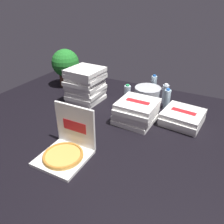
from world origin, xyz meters
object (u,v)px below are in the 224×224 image
(open_pizza_box, at_px, (67,148))
(water_bottle_0, at_px, (165,94))
(water_bottle_3, at_px, (154,84))
(pizza_stack_right_mid, at_px, (182,117))
(ice_bucket, at_px, (148,93))
(pizza_stack_left_mid, at_px, (85,85))
(water_bottle_1, at_px, (167,99))
(pizza_stack_right_far, at_px, (136,112))
(potted_plant, at_px, (66,65))
(water_bottle_2, at_px, (127,95))

(open_pizza_box, height_order, water_bottle_0, open_pizza_box)
(water_bottle_3, bearing_deg, water_bottle_0, -47.40)
(pizza_stack_right_mid, relative_size, water_bottle_0, 1.78)
(ice_bucket, bearing_deg, water_bottle_3, 89.50)
(open_pizza_box, distance_m, pizza_stack_right_mid, 1.11)
(pizza_stack_left_mid, relative_size, water_bottle_3, 1.72)
(pizza_stack_left_mid, relative_size, ice_bucket, 1.28)
(pizza_stack_left_mid, height_order, water_bottle_3, pizza_stack_left_mid)
(water_bottle_0, bearing_deg, open_pizza_box, -108.40)
(ice_bucket, distance_m, water_bottle_1, 0.29)
(pizza_stack_right_far, height_order, ice_bucket, pizza_stack_right_far)
(water_bottle_1, height_order, potted_plant, potted_plant)
(pizza_stack_right_mid, distance_m, water_bottle_0, 0.45)
(pizza_stack_left_mid, distance_m, water_bottle_2, 0.48)
(pizza_stack_right_mid, distance_m, potted_plant, 1.60)
(ice_bucket, xyz_separation_m, water_bottle_1, (0.26, -0.14, 0.04))
(water_bottle_2, bearing_deg, water_bottle_1, 11.62)
(potted_plant, bearing_deg, water_bottle_1, -2.06)
(ice_bucket, relative_size, potted_plant, 0.63)
(ice_bucket, relative_size, water_bottle_3, 1.34)
(water_bottle_0, distance_m, potted_plant, 1.31)
(water_bottle_3, bearing_deg, pizza_stack_right_mid, -50.96)
(open_pizza_box, xyz_separation_m, water_bottle_2, (0.05, 1.02, 0.04))
(pizza_stack_right_mid, xyz_separation_m, pizza_stack_right_far, (-0.40, -0.17, 0.04))
(open_pizza_box, distance_m, ice_bucket, 1.26)
(water_bottle_2, distance_m, potted_plant, 0.96)
(pizza_stack_right_far, relative_size, potted_plant, 0.80)
(pizza_stack_right_mid, xyz_separation_m, water_bottle_3, (-0.47, 0.58, 0.04))
(pizza_stack_right_far, bearing_deg, open_pizza_box, -111.30)
(water_bottle_0, relative_size, water_bottle_1, 1.00)
(water_bottle_2, height_order, potted_plant, potted_plant)
(water_bottle_0, relative_size, water_bottle_2, 1.00)
(pizza_stack_left_mid, xyz_separation_m, ice_bucket, (0.61, 0.36, -0.12))
(pizza_stack_left_mid, xyz_separation_m, water_bottle_0, (0.82, 0.35, -0.08))
(pizza_stack_right_mid, distance_m, pizza_stack_right_far, 0.44)
(ice_bucket, height_order, water_bottle_2, water_bottle_2)
(water_bottle_2, bearing_deg, pizza_stack_left_mid, -163.13)
(water_bottle_0, height_order, water_bottle_1, same)
(ice_bucket, distance_m, water_bottle_3, 0.21)
(open_pizza_box, bearing_deg, water_bottle_2, 87.41)
(ice_bucket, xyz_separation_m, water_bottle_0, (0.20, -0.01, 0.04))
(pizza_stack_right_far, height_order, water_bottle_3, water_bottle_3)
(pizza_stack_right_mid, bearing_deg, water_bottle_3, 129.04)
(water_bottle_0, xyz_separation_m, water_bottle_3, (-0.20, 0.22, 0.00))
(water_bottle_3, bearing_deg, potted_plant, -164.70)
(water_bottle_1, relative_size, potted_plant, 0.47)
(pizza_stack_right_mid, relative_size, ice_bucket, 1.33)
(water_bottle_3, bearing_deg, pizza_stack_right_far, -84.84)
(water_bottle_0, distance_m, water_bottle_1, 0.14)
(pizza_stack_right_mid, height_order, pizza_stack_left_mid, pizza_stack_left_mid)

